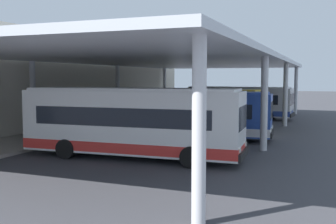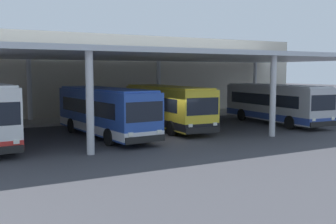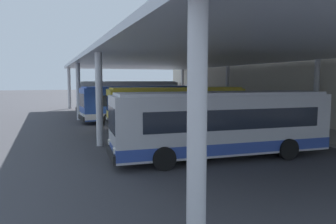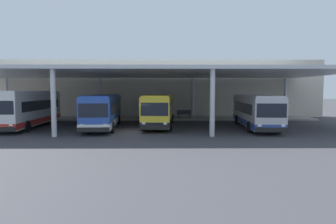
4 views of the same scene
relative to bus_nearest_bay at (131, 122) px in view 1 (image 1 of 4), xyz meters
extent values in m
plane|color=#3D3D42|center=(10.87, -3.43, -1.84)|extent=(200.00, 200.00, 0.00)
cube|color=#A39E93|center=(10.87, 8.32, -1.75)|extent=(42.00, 4.50, 0.18)
cube|color=beige|center=(10.87, 11.57, 2.04)|extent=(48.00, 1.60, 7.77)
cube|color=silver|center=(10.87, 2.07, 3.56)|extent=(40.00, 17.00, 0.30)
cylinder|color=silver|center=(-7.63, -5.93, 0.78)|extent=(0.40, 0.40, 5.25)
cylinder|color=silver|center=(4.71, -5.93, 0.78)|extent=(0.40, 0.40, 5.25)
cylinder|color=silver|center=(4.71, 10.07, 0.78)|extent=(0.40, 0.40, 5.25)
cylinder|color=silver|center=(17.04, -5.93, 0.78)|extent=(0.40, 0.40, 5.25)
cylinder|color=silver|center=(17.04, 10.07, 0.78)|extent=(0.40, 0.40, 5.25)
cylinder|color=silver|center=(29.37, -5.93, 0.78)|extent=(0.40, 0.40, 5.25)
cylinder|color=silver|center=(29.37, 10.07, 0.78)|extent=(0.40, 0.40, 5.25)
cube|color=white|center=(0.00, 0.00, 0.06)|extent=(3.03, 11.31, 3.10)
cube|color=red|center=(0.00, 0.00, -1.14)|extent=(3.05, 11.33, 0.50)
cube|color=black|center=(-0.01, 0.15, 0.36)|extent=(2.97, 9.29, 0.90)
cube|color=black|center=(0.26, -5.54, 0.41)|extent=(2.30, 0.23, 1.10)
cube|color=black|center=(0.27, -5.63, -1.29)|extent=(2.45, 0.28, 0.36)
cube|color=white|center=(0.00, 0.00, 1.67)|extent=(2.81, 10.85, 0.12)
cube|color=yellow|center=(0.26, -5.51, 1.43)|extent=(1.75, 0.20, 0.28)
cube|color=white|center=(-0.63, -5.67, -0.94)|extent=(0.28, 0.09, 0.20)
cube|color=white|center=(1.17, -5.58, -0.94)|extent=(0.28, 0.09, 0.20)
cylinder|color=black|center=(-1.06, -3.53, -1.34)|extent=(0.33, 1.01, 1.00)
cylinder|color=black|center=(1.39, -3.41, -1.34)|extent=(0.33, 1.01, 1.00)
cylinder|color=black|center=(-1.37, 3.02, -1.34)|extent=(0.33, 1.01, 1.00)
cylinder|color=black|center=(1.08, 3.13, -1.34)|extent=(0.33, 1.01, 1.00)
cube|color=#284CA8|center=(7.40, -0.78, -0.14)|extent=(3.24, 10.55, 2.70)
cube|color=silver|center=(7.40, -0.78, -1.14)|extent=(3.26, 10.57, 0.50)
cube|color=black|center=(7.39, -0.63, 0.16)|extent=(3.14, 8.69, 0.90)
cube|color=black|center=(7.77, -5.91, 0.21)|extent=(2.30, 0.28, 1.10)
cube|color=black|center=(7.78, -6.00, -1.29)|extent=(2.46, 0.34, 0.36)
cube|color=#2A50B0|center=(7.40, -0.78, 1.27)|extent=(3.01, 10.12, 0.12)
cube|color=yellow|center=(7.77, -5.88, 1.03)|extent=(1.75, 0.25, 0.28)
cube|color=white|center=(6.88, -6.06, -0.94)|extent=(0.29, 0.10, 0.20)
cube|color=white|center=(8.67, -5.93, -0.94)|extent=(0.29, 0.10, 0.20)
cylinder|color=black|center=(6.41, -4.08, -1.34)|extent=(0.35, 1.02, 1.00)
cylinder|color=black|center=(8.85, -3.90, -1.34)|extent=(0.35, 1.02, 1.00)
cylinder|color=black|center=(5.97, 1.99, -1.34)|extent=(0.35, 1.02, 1.00)
cylinder|color=black|center=(8.42, 2.16, -1.34)|extent=(0.35, 1.02, 1.00)
cube|color=yellow|center=(12.75, 0.60, -0.14)|extent=(3.05, 10.52, 2.70)
cube|color=black|center=(12.75, 0.60, -1.14)|extent=(3.07, 10.54, 0.50)
cube|color=black|center=(12.76, 0.75, 0.16)|extent=(2.99, 8.65, 0.90)
cube|color=black|center=(12.48, -4.54, 0.21)|extent=(2.30, 0.24, 1.10)
cube|color=black|center=(12.47, -4.63, -1.29)|extent=(2.46, 0.29, 0.36)
cube|color=yellow|center=(12.75, 0.60, 1.27)|extent=(2.82, 10.09, 0.12)
cube|color=yellow|center=(12.48, -4.51, 1.03)|extent=(1.75, 0.21, 0.28)
cube|color=white|center=(11.57, -4.57, -0.94)|extent=(0.28, 0.09, 0.20)
cube|color=white|center=(13.37, -4.67, -0.94)|extent=(0.28, 0.09, 0.20)
cylinder|color=black|center=(11.36, -2.55, -1.34)|extent=(0.33, 1.01, 1.00)
cylinder|color=black|center=(13.80, -2.68, -1.34)|extent=(0.33, 1.01, 1.00)
cylinder|color=black|center=(11.68, 3.53, -1.34)|extent=(0.33, 1.01, 1.00)
cylinder|color=black|center=(14.12, 3.40, -1.34)|extent=(0.33, 1.01, 1.00)
cube|color=#B7B7BC|center=(22.00, -0.94, -0.14)|extent=(3.24, 10.55, 2.70)
cube|color=#2D4799|center=(22.00, -0.94, -1.14)|extent=(3.26, 10.57, 0.50)
cube|color=black|center=(22.01, -0.80, 0.16)|extent=(3.15, 8.69, 0.90)
cube|color=black|center=(21.63, -6.08, 0.21)|extent=(2.30, 0.28, 1.10)
cube|color=black|center=(21.62, -6.17, -1.29)|extent=(2.46, 0.34, 0.36)
cube|color=silver|center=(22.00, -0.94, 1.27)|extent=(3.01, 10.12, 0.12)
cube|color=yellow|center=(21.63, -6.05, 1.03)|extent=(1.75, 0.25, 0.28)
cube|color=white|center=(20.72, -6.10, -0.94)|extent=(0.29, 0.10, 0.20)
cube|color=white|center=(22.52, -6.23, -0.94)|extent=(0.29, 0.10, 0.20)
cylinder|color=black|center=(20.54, -4.07, -1.34)|extent=(0.35, 1.02, 1.00)
cylinder|color=black|center=(22.99, -4.25, -1.34)|extent=(0.35, 1.02, 1.00)
cylinder|color=black|center=(20.98, 2.00, -1.34)|extent=(0.35, 1.02, 1.00)
cylinder|color=black|center=(23.42, 1.82, -1.34)|extent=(0.35, 1.02, 1.00)
cube|color=#383D47|center=(15.76, 8.32, -1.21)|extent=(1.80, 0.44, 0.08)
cube|color=#383D47|center=(15.76, 8.52, -0.96)|extent=(1.80, 0.06, 0.44)
cube|color=#2D2D33|center=(15.06, 8.32, -1.44)|extent=(0.10, 0.36, 0.45)
cube|color=#2D2D33|center=(16.46, 8.32, -1.44)|extent=(0.10, 0.36, 0.45)
cylinder|color=#33383D|center=(12.48, 8.35, -1.21)|extent=(0.48, 0.48, 0.90)
cylinder|color=black|center=(12.48, 8.35, -0.72)|extent=(0.52, 0.52, 0.08)
camera|label=1|loc=(-18.08, -9.14, 2.24)|focal=43.01mm
camera|label=2|loc=(-1.89, -26.00, 2.38)|focal=44.02mm
camera|label=3|loc=(34.90, -8.68, 1.90)|focal=33.60mm
camera|label=4|loc=(13.39, -28.34, 1.75)|focal=30.87mm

